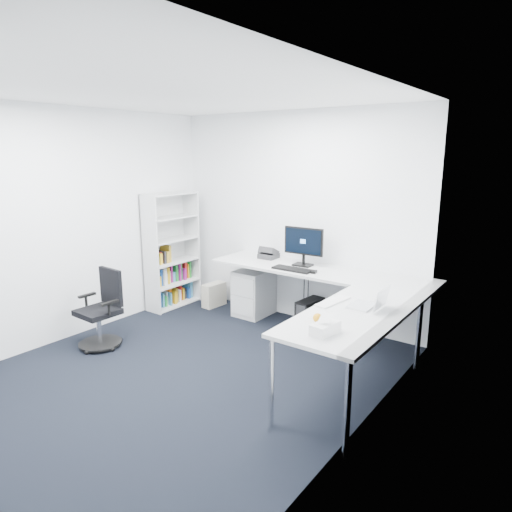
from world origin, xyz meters
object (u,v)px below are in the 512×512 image
Objects in this scene: l_desk at (302,309)px; task_chair at (98,310)px; bookshelf at (172,250)px; laptop at (363,295)px; monitor at (303,246)px.

task_chair reaches higher than l_desk.
task_chair is at bearing -76.23° from bookshelf.
l_desk is at bearing 149.20° from laptop.
laptop is (0.97, -0.58, 0.51)m from l_desk.
laptop is at bearing -42.95° from monitor.
l_desk is 9.21× the size of laptop.
task_chair is at bearing -162.22° from laptop.
bookshelf reaches higher than monitor.
laptop is at bearing -30.82° from l_desk.
bookshelf reaches higher than laptop.
bookshelf is at bearing 168.69° from laptop.
laptop is at bearing -11.33° from bookshelf.
monitor is at bearing 52.11° from task_chair.
l_desk is 2.21m from bookshelf.
bookshelf reaches higher than task_chair.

